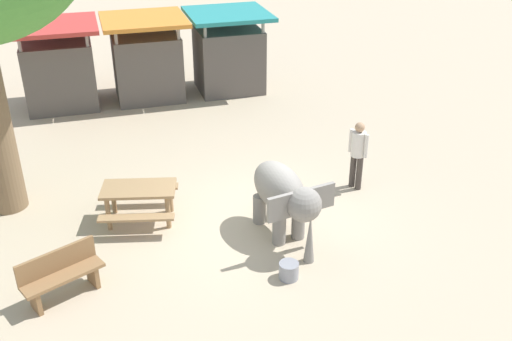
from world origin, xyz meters
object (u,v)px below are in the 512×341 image
object	(u,v)px
elephant	(284,195)
picnic_table_near	(139,196)
market_stall_red	(60,70)
market_stall_teal	(229,55)
wooden_bench	(61,273)
market_stall_orange	(147,62)
feed_bucket	(289,271)
person_handler	(358,150)

from	to	relation	value
elephant	picnic_table_near	distance (m)	3.02
market_stall_red	elephant	bearing A→B (deg)	-64.06
market_stall_teal	market_stall_red	bearing A→B (deg)	180.00
wooden_bench	market_stall_teal	world-z (taller)	market_stall_teal
market_stall_teal	picnic_table_near	bearing A→B (deg)	-117.19
market_stall_orange	feed_bucket	world-z (taller)	market_stall_orange
elephant	market_stall_red	distance (m)	9.54
feed_bucket	market_stall_red	bearing A→B (deg)	111.05
market_stall_orange	market_stall_teal	distance (m)	2.60
person_handler	market_stall_red	world-z (taller)	market_stall_red
market_stall_red	person_handler	bearing A→B (deg)	-48.49
elephant	feed_bucket	bearing A→B (deg)	-25.08
picnic_table_near	market_stall_red	distance (m)	7.39
market_stall_teal	feed_bucket	world-z (taller)	market_stall_teal
market_stall_red	feed_bucket	distance (m)	10.67
wooden_bench	market_stall_orange	bearing A→B (deg)	-131.26
person_handler	wooden_bench	world-z (taller)	person_handler
person_handler	feed_bucket	bearing A→B (deg)	19.39
elephant	market_stall_red	xyz separation A→B (m)	(-4.17, 8.58, 0.21)
elephant	feed_bucket	xyz separation A→B (m)	(-0.35, -1.34, -0.77)
market_stall_red	feed_bucket	world-z (taller)	market_stall_red
elephant	picnic_table_near	world-z (taller)	elephant
feed_bucket	picnic_table_near	bearing A→B (deg)	130.66
market_stall_orange	elephant	bearing A→B (deg)	-79.61
elephant	person_handler	size ratio (longest dim) A/B	1.31
person_handler	market_stall_red	size ratio (longest dim) A/B	0.64
market_stall_red	feed_bucket	size ratio (longest dim) A/B	7.00
elephant	person_handler	xyz separation A→B (m)	(2.20, 1.37, 0.02)
wooden_bench	market_stall_teal	xyz separation A→B (m)	(5.27, 9.28, 0.67)
wooden_bench	picnic_table_near	world-z (taller)	wooden_bench
wooden_bench	picnic_table_near	size ratio (longest dim) A/B	0.80
market_stall_orange	person_handler	bearing A→B (deg)	-62.34
person_handler	feed_bucket	world-z (taller)	person_handler
wooden_bench	feed_bucket	xyz separation A→B (m)	(3.89, -0.64, -0.31)
picnic_table_near	person_handler	bearing A→B (deg)	13.32
picnic_table_near	market_stall_teal	xyz separation A→B (m)	(3.71, 7.21, 0.55)
person_handler	market_stall_teal	size ratio (longest dim) A/B	0.64
market_stall_red	market_stall_orange	size ratio (longest dim) A/B	1.00
wooden_bench	market_stall_teal	size ratio (longest dim) A/B	0.57
wooden_bench	picnic_table_near	distance (m)	2.59
elephant	market_stall_red	bearing A→B (deg)	-164.40
elephant	wooden_bench	distance (m)	4.32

